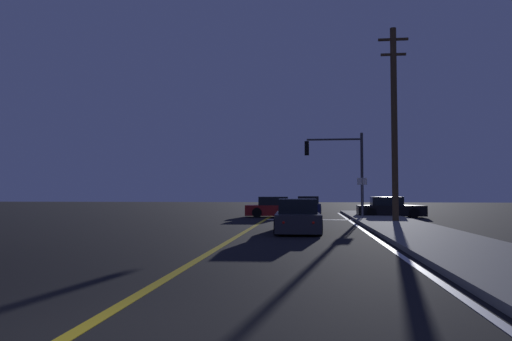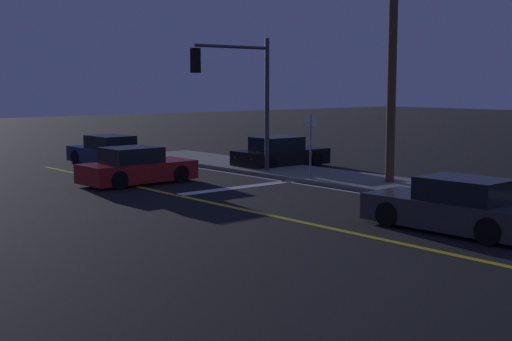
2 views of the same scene
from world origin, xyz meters
TOP-DOWN VIEW (x-y plane):
  - sidewalk_right at (6.72, 12.55)m, footprint 3.20×45.19m
  - lane_line_center at (0.00, 12.55)m, footprint 0.20×42.68m
  - lane_line_edge_right at (4.87, 12.55)m, footprint 0.16×42.68m
  - stop_bar at (2.56, 23.61)m, footprint 5.12×0.50m
  - car_side_waiting_navy at (2.48, 32.77)m, footprint 2.01×4.41m
  - car_following_oncoming_red at (0.43, 26.84)m, footprint 4.23×2.00m
  - car_parked_curb_black at (7.81, 27.21)m, footprint 4.33×1.95m
  - car_far_approaching_charcoal at (2.12, 14.49)m, footprint 1.94×4.57m
  - traffic_signal_near_right at (4.57, 25.91)m, footprint 3.70×0.28m
  - utility_pole_right at (7.02, 20.53)m, footprint 1.54×0.32m
  - street_sign_corner at (5.62, 23.11)m, footprint 0.56×0.06m

SIDE VIEW (x-z plane):
  - lane_line_center at x=0.00m, z-range 0.00..0.01m
  - lane_line_edge_right at x=4.87m, z-range 0.00..0.01m
  - stop_bar at x=2.56m, z-range 0.00..0.01m
  - sidewalk_right at x=6.72m, z-range 0.00..0.15m
  - car_following_oncoming_red at x=0.43m, z-range -0.09..1.25m
  - car_far_approaching_charcoal at x=2.12m, z-range -0.09..1.25m
  - car_parked_curb_black at x=7.81m, z-range -0.09..1.25m
  - car_side_waiting_navy at x=2.48m, z-range -0.09..1.25m
  - street_sign_corner at x=5.62m, z-range 0.43..2.93m
  - traffic_signal_near_right at x=4.57m, z-range 0.90..6.31m
  - utility_pole_right at x=7.02m, z-range 0.16..10.39m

